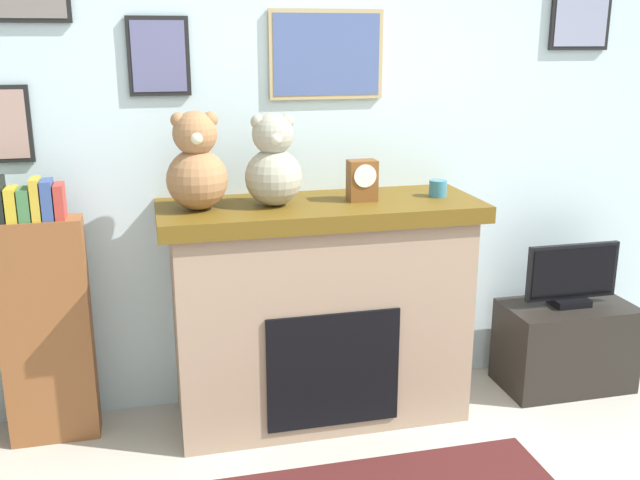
# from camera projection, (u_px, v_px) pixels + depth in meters

# --- Properties ---
(back_wall) EXTENTS (5.20, 0.15, 2.60)m
(back_wall) POSITION_uv_depth(u_px,v_px,m) (322.00, 155.00, 3.78)
(back_wall) COLOR silver
(back_wall) RESTS_ON ground_plane
(fireplace) EXTENTS (1.56, 0.61, 1.13)m
(fireplace) POSITION_uv_depth(u_px,v_px,m) (320.00, 310.00, 3.64)
(fireplace) COLOR gray
(fireplace) RESTS_ON ground_plane
(bookshelf) EXTENTS (0.41, 0.16, 1.31)m
(bookshelf) POSITION_uv_depth(u_px,v_px,m) (45.00, 322.00, 3.40)
(bookshelf) COLOR brown
(bookshelf) RESTS_ON ground_plane
(tv_stand) EXTENTS (0.71, 0.40, 0.48)m
(tv_stand) POSITION_uv_depth(u_px,v_px,m) (565.00, 345.00, 4.03)
(tv_stand) COLOR black
(tv_stand) RESTS_ON ground_plane
(television) EXTENTS (0.53, 0.14, 0.35)m
(television) POSITION_uv_depth(u_px,v_px,m) (572.00, 277.00, 3.92)
(television) COLOR black
(television) RESTS_ON tv_stand
(candle_jar) EXTENTS (0.09, 0.09, 0.08)m
(candle_jar) POSITION_uv_depth(u_px,v_px,m) (438.00, 188.00, 3.60)
(candle_jar) COLOR teal
(candle_jar) RESTS_ON fireplace
(mantel_clock) EXTENTS (0.14, 0.10, 0.20)m
(mantel_clock) POSITION_uv_depth(u_px,v_px,m) (362.00, 180.00, 3.49)
(mantel_clock) COLOR brown
(mantel_clock) RESTS_ON fireplace
(teddy_bear_brown) EXTENTS (0.28, 0.28, 0.45)m
(teddy_bear_brown) POSITION_uv_depth(u_px,v_px,m) (197.00, 166.00, 3.28)
(teddy_bear_brown) COLOR #976943
(teddy_bear_brown) RESTS_ON fireplace
(teddy_bear_grey) EXTENTS (0.27, 0.27, 0.44)m
(teddy_bear_grey) POSITION_uv_depth(u_px,v_px,m) (273.00, 165.00, 3.37)
(teddy_bear_grey) COLOR gray
(teddy_bear_grey) RESTS_ON fireplace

